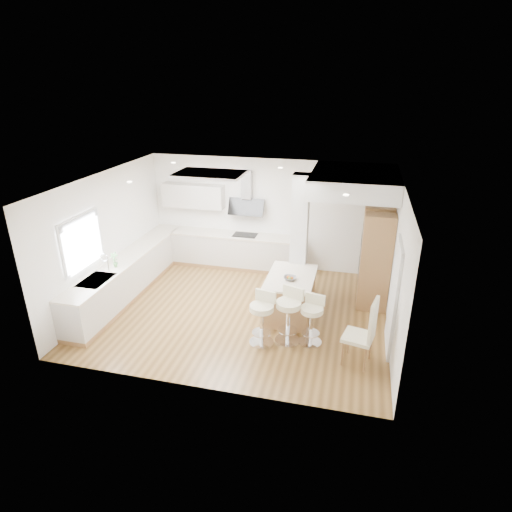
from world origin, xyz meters
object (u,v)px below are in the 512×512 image
(bar_stool_b, at_px, (289,313))
(peninsula, at_px, (290,295))
(dining_chair, at_px, (365,331))
(bar_stool_c, at_px, (312,317))
(bar_stool_a, at_px, (262,316))

(bar_stool_b, bearing_deg, peninsula, 117.06)
(peninsula, distance_m, bar_stool_b, 1.00)
(bar_stool_b, height_order, dining_chair, dining_chair)
(peninsula, height_order, dining_chair, dining_chair)
(peninsula, relative_size, bar_stool_b, 1.34)
(bar_stool_c, relative_size, dining_chair, 0.76)
(bar_stool_a, bearing_deg, bar_stool_b, 33.74)
(dining_chair, bearing_deg, bar_stool_b, 176.66)
(bar_stool_c, bearing_deg, bar_stool_b, -161.84)
(bar_stool_a, height_order, dining_chair, dining_chair)
(dining_chair, bearing_deg, peninsula, 150.32)
(bar_stool_b, distance_m, dining_chair, 1.43)
(peninsula, distance_m, bar_stool_a, 1.22)
(bar_stool_c, height_order, dining_chair, dining_chair)
(bar_stool_b, height_order, bar_stool_c, bar_stool_b)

